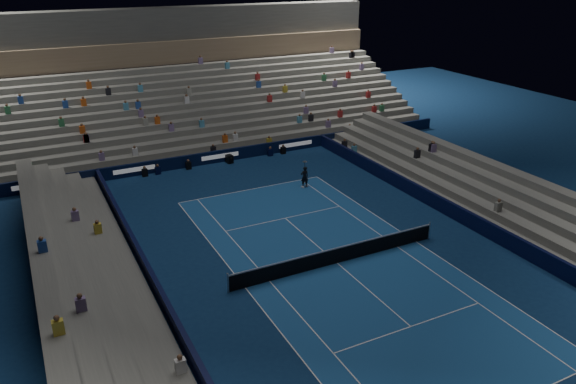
# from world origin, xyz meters

# --- Properties ---
(ground) EXTENTS (90.00, 90.00, 0.00)m
(ground) POSITION_xyz_m (0.00, 0.00, 0.00)
(ground) COLOR #0D274E
(ground) RESTS_ON ground
(court_surface) EXTENTS (10.97, 23.77, 0.01)m
(court_surface) POSITION_xyz_m (0.00, 0.00, 0.01)
(court_surface) COLOR #194C8D
(court_surface) RESTS_ON ground
(sponsor_barrier_far) EXTENTS (44.00, 0.25, 1.00)m
(sponsor_barrier_far) POSITION_xyz_m (0.00, 18.50, 0.50)
(sponsor_barrier_far) COLOR black
(sponsor_barrier_far) RESTS_ON ground
(sponsor_barrier_east) EXTENTS (0.25, 37.00, 1.00)m
(sponsor_barrier_east) POSITION_xyz_m (9.70, 0.00, 0.50)
(sponsor_barrier_east) COLOR black
(sponsor_barrier_east) RESTS_ON ground
(sponsor_barrier_west) EXTENTS (0.25, 37.00, 1.00)m
(sponsor_barrier_west) POSITION_xyz_m (-9.70, 0.00, 0.50)
(sponsor_barrier_west) COLOR black
(sponsor_barrier_west) RESTS_ON ground
(grandstand_main) EXTENTS (44.00, 15.20, 11.20)m
(grandstand_main) POSITION_xyz_m (0.00, 27.90, 3.38)
(grandstand_main) COLOR slate
(grandstand_main) RESTS_ON ground
(grandstand_east) EXTENTS (5.00, 37.00, 2.50)m
(grandstand_east) POSITION_xyz_m (13.17, 0.00, 0.92)
(grandstand_east) COLOR slate
(grandstand_east) RESTS_ON ground
(grandstand_west) EXTENTS (5.00, 37.00, 2.50)m
(grandstand_west) POSITION_xyz_m (-13.17, 0.00, 0.92)
(grandstand_west) COLOR #61615D
(grandstand_west) RESTS_ON ground
(tennis_net) EXTENTS (12.90, 0.10, 1.10)m
(tennis_net) POSITION_xyz_m (0.00, 0.00, 0.50)
(tennis_net) COLOR #B2B2B7
(tennis_net) RESTS_ON ground
(tennis_player) EXTENTS (0.62, 0.44, 1.60)m
(tennis_player) POSITION_xyz_m (3.65, 10.52, 0.80)
(tennis_player) COLOR black
(tennis_player) RESTS_ON ground
(broadcast_camera) EXTENTS (0.54, 0.98, 0.66)m
(broadcast_camera) POSITION_xyz_m (0.65, 17.94, 0.34)
(broadcast_camera) COLOR black
(broadcast_camera) RESTS_ON ground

